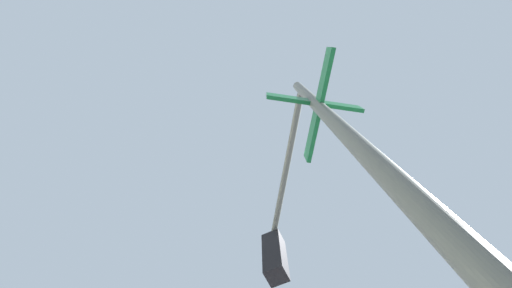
% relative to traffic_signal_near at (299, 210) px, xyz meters
% --- Properties ---
extents(traffic_signal_near, '(2.62, 1.89, 5.50)m').
position_rel_traffic_signal_near_xyz_m(traffic_signal_near, '(0.00, 0.00, 0.00)').
color(traffic_signal_near, '#474C47').
rests_on(traffic_signal_near, ground_plane).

